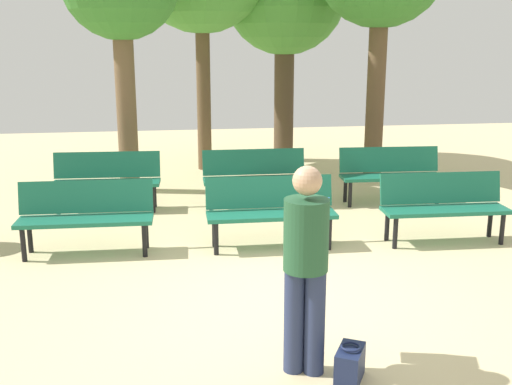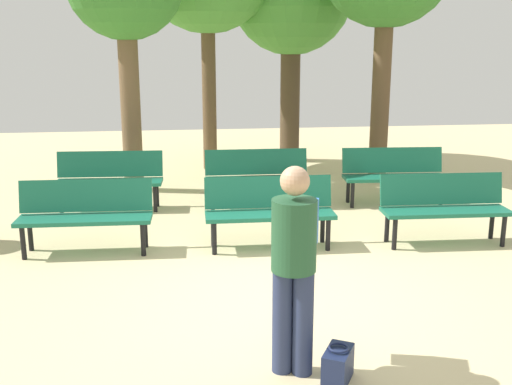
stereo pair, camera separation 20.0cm
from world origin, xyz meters
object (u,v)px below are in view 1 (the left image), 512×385
Objects in this scene: bench_r1_c1 at (255,174)px; bench_r1_c2 at (391,171)px; bench_r1_c0 at (107,177)px; handbag at (350,364)px; bench_r0_c0 at (86,213)px; bench_r0_c1 at (271,208)px; visitor_with_backpack at (306,257)px; bench_r0_c2 at (443,203)px.

bench_r1_c1 is 2.17m from bench_r1_c2.
bench_r1_c0 is 5.71m from handbag.
bench_r0_c0 is 2.25m from bench_r0_c1.
bench_r0_c0 and bench_r1_c0 have the same top height.
bench_r1_c2 is at bearing -97.73° from visitor_with_backpack.
bench_r0_c0 is at bearing -89.19° from bench_r1_c0.
bench_r1_c1 is 4.38× the size of handbag.
bench_r0_c0 is 2.98m from bench_r1_c1.
visitor_with_backpack is at bearing -128.86° from bench_r0_c2.
visitor_with_backpack is at bearing 145.39° from handbag.
bench_r1_c0 is 2.26m from bench_r1_c1.
bench_r0_c2 is (4.48, -0.22, 0.00)m from bench_r0_c0.
bench_r1_c0 is 1.00× the size of bench_r1_c2.
bench_r1_c2 is (4.50, 1.73, 0.00)m from bench_r0_c0.
bench_r1_c1 is at bearing 89.63° from handbag.
bench_r0_c0 and bench_r1_c2 have the same top height.
bench_r1_c2 is 5.43m from visitor_with_backpack.
bench_r0_c2 is 0.98× the size of visitor_with_backpack.
bench_r1_c2 is at bearing 91.31° from bench_r0_c2.
bench_r1_c1 is 0.99× the size of bench_r1_c2.
bench_r1_c1 is at bearing -179.84° from bench_r1_c2.
bench_r0_c0 and bench_r0_c2 have the same top height.
bench_r0_c2 is 4.40× the size of handbag.
bench_r0_c1 is (2.25, -0.10, 0.00)m from bench_r0_c0.
bench_r0_c2 is 1.00× the size of bench_r1_c1.
bench_r1_c2 reaches higher than handbag.
bench_r0_c0 is at bearing -140.49° from bench_r1_c1.
bench_r1_c2 is (0.03, 1.95, 0.00)m from bench_r0_c2.
bench_r0_c2 is at bearing -111.13° from visitor_with_backpack.
bench_r1_c1 is at bearing 138.03° from bench_r0_c2.
bench_r1_c1 is 0.98× the size of visitor_with_backpack.
handbag is at bearing -87.88° from bench_r0_c1.
bench_r1_c0 is 5.40m from visitor_with_backpack.
bench_r0_c2 and bench_r1_c1 have the same top height.
bench_r0_c2 is 2.97m from bench_r1_c1.
bench_r0_c1 is 1.95m from bench_r1_c1.
bench_r0_c1 is at bearing 91.05° from handbag.
bench_r0_c1 is 3.01m from visitor_with_backpack.
visitor_with_backpack is (-2.48, -2.85, 0.43)m from bench_r0_c2.
handbag is (-2.17, -3.07, -0.37)m from bench_r0_c2.
bench_r1_c0 is 4.43× the size of handbag.
bench_r1_c0 is at bearing 155.73° from bench_r0_c2.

